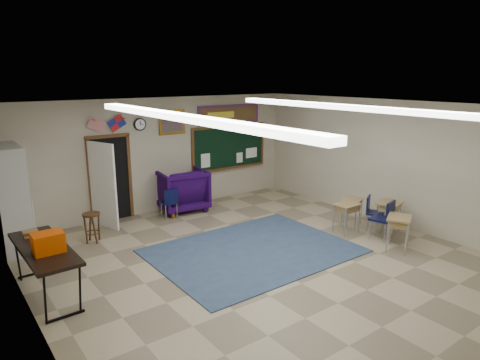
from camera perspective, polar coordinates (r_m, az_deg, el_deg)
floor at (r=8.32m, az=4.14°, el=-11.51°), size 9.00×9.00×0.00m
back_wall at (r=11.49m, az=-10.52°, el=3.29°), size 8.00×0.04×3.00m
left_wall at (r=6.11m, az=-25.66°, el=-7.29°), size 0.04×9.00×3.00m
right_wall at (r=10.79m, az=20.63°, el=1.95°), size 0.04×9.00×3.00m
ceiling at (r=7.54m, az=4.54°, el=9.56°), size 8.00×9.00×0.04m
area_rug at (r=9.00m, az=1.75°, el=-9.39°), size 4.00×3.00×0.02m
fluorescent_strips at (r=7.55m, az=4.53°, el=9.10°), size 3.86×6.00×0.10m
doorway at (r=10.89m, az=-17.16°, el=-0.06°), size 1.10×0.89×2.16m
chalkboard at (r=12.57m, az=-1.41°, el=4.25°), size 2.55×0.14×1.30m
bulletin_board at (r=12.45m, az=-1.44°, el=8.73°), size 2.10×0.05×0.55m
framed_art_print at (r=11.50m, az=-9.06°, el=7.64°), size 0.75×0.05×0.65m
wall_clock at (r=11.11m, az=-13.20°, el=7.24°), size 0.32×0.05×0.32m
wall_flags at (r=10.77m, az=-17.35°, el=7.47°), size 1.16×0.06×0.70m
storage_cabinet at (r=9.91m, az=-28.26°, el=-2.23°), size 0.59×1.25×2.20m
wingback_armchair at (r=11.57m, az=-7.84°, el=-1.28°), size 1.35×1.39×1.13m
student_chair_reading at (r=11.01m, az=-9.46°, el=-3.04°), size 0.43×0.43×0.79m
student_chair_desk_a at (r=9.95m, az=18.29°, el=-5.07°), size 0.54×0.54×0.91m
student_chair_desk_b at (r=10.48m, az=17.60°, el=-4.32°), size 0.56×0.56×0.82m
student_desk_front_left at (r=10.17m, az=14.01°, el=-4.75°), size 0.58×0.44×0.70m
student_desk_front_right at (r=10.67m, az=14.67°, el=-3.99°), size 0.67×0.59×0.67m
student_desk_back_left at (r=9.49m, az=20.32°, el=-6.45°), size 0.75×0.69×0.73m
student_desk_back_right at (r=10.44m, az=19.22°, el=-4.50°), size 0.72×0.61×0.74m
folding_table at (r=7.84m, az=-24.43°, el=-10.72°), size 0.74×2.07×1.17m
wooden_stool at (r=9.87m, az=-19.10°, el=-5.97°), size 0.37×0.37×0.66m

